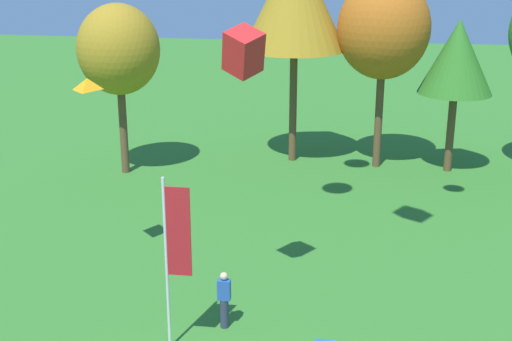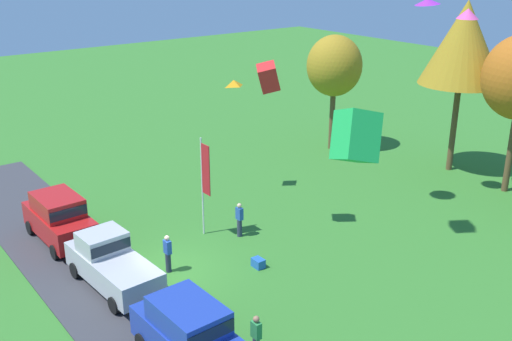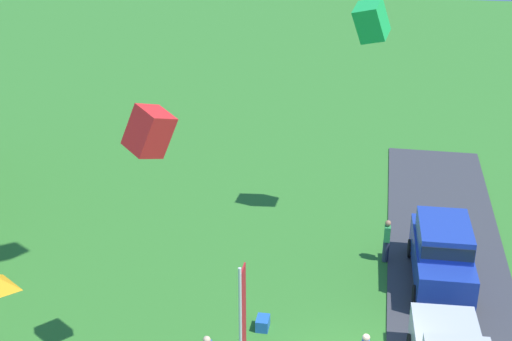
% 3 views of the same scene
% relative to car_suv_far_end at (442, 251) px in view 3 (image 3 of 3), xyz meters
% --- Properties ---
extents(car_suv_far_end, '(4.65, 2.16, 2.28)m').
position_rel_car_suv_far_end_xyz_m(car_suv_far_end, '(0.00, 0.00, 0.00)').
color(car_suv_far_end, '#1E389E').
rests_on(car_suv_far_end, ground).
extents(person_beside_suv, '(0.36, 0.24, 1.71)m').
position_rel_car_suv_far_end_xyz_m(person_beside_suv, '(1.13, 1.90, -0.42)').
color(person_beside_suv, '#2D334C').
rests_on(person_beside_suv, ground).
extents(flag_banner, '(0.71, 0.08, 4.86)m').
position_rel_car_suv_far_end_xyz_m(flag_banner, '(-7.69, 5.62, 1.78)').
color(flag_banner, silver).
rests_on(flag_banner, ground).
extents(cooler_box, '(0.56, 0.40, 0.40)m').
position_rel_car_suv_far_end_xyz_m(cooler_box, '(-3.75, 5.74, -1.10)').
color(cooler_box, blue).
rests_on(cooler_box, ground).
extents(kite_box_trailing_tail, '(1.44, 1.47, 1.72)m').
position_rel_car_suv_far_end_xyz_m(kite_box_trailing_tail, '(3.98, 3.02, 7.07)').
color(kite_box_trailing_tail, green).
extents(kite_box_high_right, '(1.26, 1.47, 1.49)m').
position_rel_car_suv_far_end_xyz_m(kite_box_high_right, '(-6.28, 8.25, 6.30)').
color(kite_box_high_right, red).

